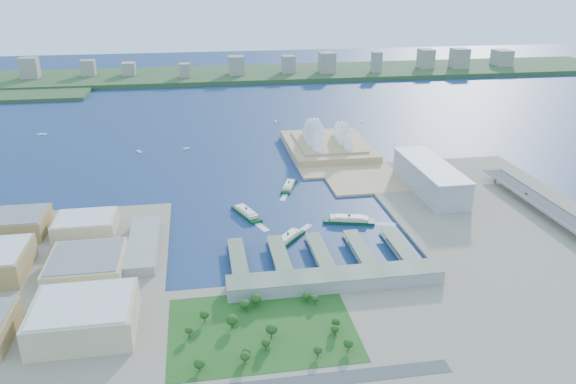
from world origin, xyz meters
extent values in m
plane|color=#0E1A45|center=(0.00, 0.00, 0.00)|extent=(3000.00, 3000.00, 0.00)
cube|color=gray|center=(-250.00, -105.00, 1.50)|extent=(220.00, 390.00, 3.00)
cube|color=gray|center=(0.00, -210.00, 1.50)|extent=(720.00, 180.00, 3.00)
cube|color=gray|center=(240.00, -50.00, 1.50)|extent=(240.00, 500.00, 3.00)
cube|color=tan|center=(107.50, 260.00, 1.50)|extent=(135.00, 220.00, 3.00)
cube|color=#2D4926|center=(0.00, 980.00, 6.00)|extent=(2200.00, 260.00, 12.00)
cube|color=#97979C|center=(195.00, 80.00, 20.50)|extent=(45.00, 155.00, 35.00)
cube|color=gray|center=(15.00, -135.00, 9.00)|extent=(200.00, 28.00, 12.00)
imported|color=slate|center=(296.00, 17.75, 15.52)|extent=(1.87, 4.60, 1.34)
camera|label=1|loc=(-101.58, -570.20, 274.26)|focal=35.00mm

